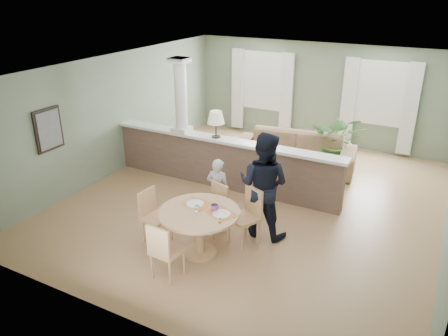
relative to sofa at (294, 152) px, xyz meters
The scene contains 12 objects.
ground 1.96m from the sofa, 93.33° to the right, with size 8.00×8.00×0.00m, color #A97D59.
room_shell 1.90m from the sofa, 96.24° to the right, with size 7.02×8.02×2.71m.
pony_wall 2.05m from the sofa, 122.69° to the right, with size 5.32×0.38×2.70m.
sofa is the anchor object (origin of this frame).
houseplant 1.10m from the sofa, 30.55° to the left, with size 1.23×1.06×1.36m, color #336729.
dining_table 4.15m from the sofa, 91.71° to the right, with size 1.30×1.30×0.89m.
chair_far_boy 3.41m from the sofa, 94.15° to the right, with size 0.51×0.51×0.90m.
chair_far_man 3.48m from the sofa, 83.33° to the right, with size 0.60×0.60×1.00m.
chair_near 4.97m from the sofa, 92.93° to the right, with size 0.45×0.45×0.94m.
chair_side 4.28m from the sofa, 104.16° to the right, with size 0.46×0.46×0.93m.
child_person 3.04m from the sofa, 97.77° to the right, with size 0.45×0.29×1.22m, color #AAA9AF.
man_person 3.17m from the sofa, 80.53° to the right, with size 0.92×0.71×1.89m, color black.
Camera 1 is at (3.17, -7.42, 4.14)m, focal length 35.00 mm.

